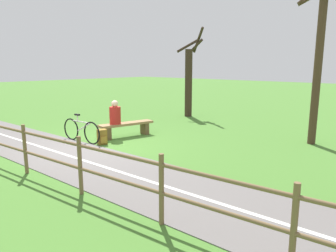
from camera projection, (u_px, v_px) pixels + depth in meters
name	position (u px, v px, depth m)	size (l,w,h in m)	color
ground_plane	(94.00, 146.00, 9.64)	(80.00, 80.00, 0.00)	#477A2D
paved_path	(170.00, 188.00, 6.31)	(2.36, 36.00, 0.02)	#66605E
path_centre_line	(170.00, 188.00, 6.30)	(0.10, 32.00, 0.00)	silver
bench	(126.00, 127.00, 10.81)	(1.98, 0.80, 0.49)	#937047
person_seated	(115.00, 114.00, 10.48)	(0.45, 0.45, 0.79)	#B2231E
bicycle	(81.00, 130.00, 10.01)	(0.22, 1.74, 0.90)	black
backpack	(102.00, 137.00, 9.79)	(0.33, 0.35, 0.47)	olive
fence_roadside	(116.00, 170.00, 5.35)	(1.43, 13.66, 1.13)	brown
tree_far_left	(318.00, 60.00, 9.43)	(1.48, 1.32, 5.65)	#473323
tree_far_right	(189.00, 79.00, 14.87)	(0.94, 1.47, 4.12)	#38281E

